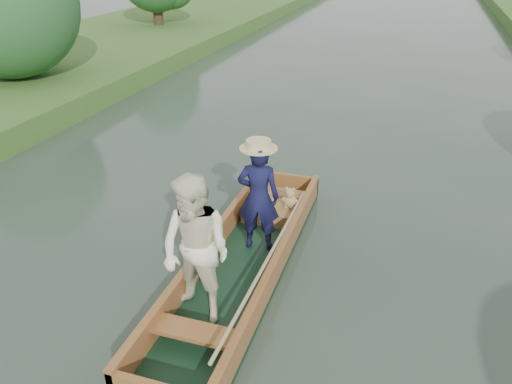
% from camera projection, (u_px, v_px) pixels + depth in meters
% --- Properties ---
extents(ground, '(120.00, 120.00, 0.00)m').
position_uv_depth(ground, '(243.00, 271.00, 6.96)').
color(ground, '#283D30').
rests_on(ground, ground).
extents(trees_far, '(22.94, 18.27, 4.70)m').
position_uv_depth(trees_far, '(387.00, 9.00, 12.37)').
color(trees_far, '#47331E').
rests_on(trees_far, ground).
extents(punt, '(1.25, 5.00, 1.92)m').
position_uv_depth(punt, '(230.00, 241.00, 6.43)').
color(punt, '#13311D').
rests_on(punt, ground).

